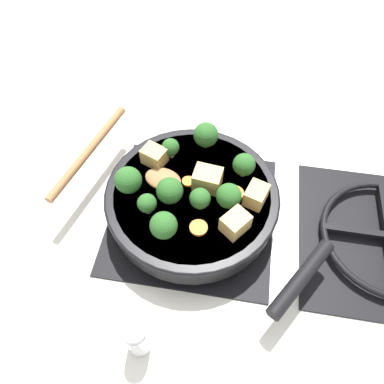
{
  "coord_description": "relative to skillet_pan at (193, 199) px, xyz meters",
  "views": [
    {
      "loc": [
        0.37,
        0.06,
        0.62
      ],
      "look_at": [
        0.0,
        0.0,
        0.08
      ],
      "focal_mm": 35.0,
      "sensor_mm": 36.0,
      "label": 1
    }
  ],
  "objects": [
    {
      "name": "ground_plane",
      "position": [
        -0.0,
        -0.0,
        -0.05
      ],
      "size": [
        2.4,
        2.4,
        0.0
      ],
      "primitive_type": "plane",
      "color": "silver"
    },
    {
      "name": "front_burner_grate",
      "position": [
        -0.0,
        -0.0,
        -0.04
      ],
      "size": [
        0.31,
        0.31,
        0.03
      ],
      "color": "black",
      "rests_on": "ground_plane"
    },
    {
      "name": "skillet_pan",
      "position": [
        0.0,
        0.0,
        0.0
      ],
      "size": [
        0.36,
        0.4,
        0.05
      ],
      "color": "black",
      "rests_on": "front_burner_grate"
    },
    {
      "name": "wooden_spoon",
      "position": [
        -0.04,
        -0.15,
        0.03
      ],
      "size": [
        0.24,
        0.23,
        0.02
      ],
      "color": "olive",
      "rests_on": "skillet_pan"
    },
    {
      "name": "tofu_cube_center_large",
      "position": [
        -0.02,
        0.02,
        0.04
      ],
      "size": [
        0.04,
        0.05,
        0.04
      ],
      "primitive_type": "cube",
      "rotation": [
        0.0,
        0.0,
        1.44
      ],
      "color": "tan",
      "rests_on": "skillet_pan"
    },
    {
      "name": "tofu_cube_near_handle",
      "position": [
        -0.06,
        -0.08,
        0.04
      ],
      "size": [
        0.05,
        0.05,
        0.03
      ],
      "primitive_type": "cube",
      "rotation": [
        0.0,
        0.0,
        1.18
      ],
      "color": "tan",
      "rests_on": "skillet_pan"
    },
    {
      "name": "tofu_cube_east_chunk",
      "position": [
        0.06,
        0.08,
        0.04
      ],
      "size": [
        0.06,
        0.05,
        0.03
      ],
      "primitive_type": "cube",
      "rotation": [
        0.0,
        0.0,
        5.61
      ],
      "color": "tan",
      "rests_on": "skillet_pan"
    },
    {
      "name": "tofu_cube_west_chunk",
      "position": [
        0.0,
        0.11,
        0.04
      ],
      "size": [
        0.05,
        0.04,
        0.03
      ],
      "primitive_type": "cube",
      "rotation": [
        0.0,
        0.0,
        2.81
      ],
      "color": "tan",
      "rests_on": "skillet_pan"
    },
    {
      "name": "broccoli_floret_near_spoon",
      "position": [
        -0.11,
        0.01,
        0.05
      ],
      "size": [
        0.05,
        0.05,
        0.05
      ],
      "color": "#709956",
      "rests_on": "skillet_pan"
    },
    {
      "name": "broccoli_floret_center_top",
      "position": [
        0.02,
        0.06,
        0.05
      ],
      "size": [
        0.04,
        0.04,
        0.05
      ],
      "color": "#709956",
      "rests_on": "skillet_pan"
    },
    {
      "name": "broccoli_floret_east_rim",
      "position": [
        0.02,
        -0.04,
        0.05
      ],
      "size": [
        0.05,
        0.05,
        0.05
      ],
      "color": "#709956",
      "rests_on": "skillet_pan"
    },
    {
      "name": "broccoli_floret_west_rim",
      "position": [
        0.09,
        -0.03,
        0.05
      ],
      "size": [
        0.05,
        0.05,
        0.05
      ],
      "color": "#709956",
      "rests_on": "skillet_pan"
    },
    {
      "name": "broccoli_floret_north_edge",
      "position": [
        -0.06,
        0.08,
        0.05
      ],
      "size": [
        0.04,
        0.04,
        0.05
      ],
      "color": "#709956",
      "rests_on": "skillet_pan"
    },
    {
      "name": "broccoli_floret_south_cluster",
      "position": [
        0.03,
        0.02,
        0.05
      ],
      "size": [
        0.04,
        0.04,
        0.04
      ],
      "color": "#709956",
      "rests_on": "skillet_pan"
    },
    {
      "name": "broccoli_floret_mid_floret",
      "position": [
        0.05,
        -0.07,
        0.05
      ],
      "size": [
        0.03,
        0.03,
        0.04
      ],
      "color": "#709956",
      "rests_on": "skillet_pan"
    },
    {
      "name": "broccoli_floret_small_inner",
      "position": [
        0.01,
        -0.11,
        0.05
      ],
      "size": [
        0.05,
        0.05,
        0.05
      ],
      "color": "#709956",
      "rests_on": "skillet_pan"
    },
    {
      "name": "broccoli_floret_tall_stem",
      "position": [
        -0.08,
        -0.06,
        0.04
      ],
      "size": [
        0.03,
        0.03,
        0.04
      ],
      "color": "#709956",
      "rests_on": "skillet_pan"
    },
    {
      "name": "carrot_slice_orange_thin",
      "position": [
        -0.01,
        0.07,
        0.02
      ],
      "size": [
        0.03,
        0.03,
        0.01
      ],
      "primitive_type": "cylinder",
      "color": "orange",
      "rests_on": "skillet_pan"
    },
    {
      "name": "carrot_slice_near_center",
      "position": [
        -0.02,
        -0.01,
        0.02
      ],
      "size": [
        0.02,
        0.02,
        0.01
      ],
      "primitive_type": "cylinder",
      "color": "orange",
      "rests_on": "skillet_pan"
    },
    {
      "name": "carrot_slice_edge_slice",
      "position": [
        0.07,
        0.02,
        0.02
      ],
      "size": [
        0.03,
        0.03,
        0.01
      ],
      "primitive_type": "cylinder",
      "color": "orange",
      "rests_on": "skillet_pan"
    },
    {
      "name": "salt_shaker",
      "position": [
        0.25,
        -0.04,
        -0.01
      ],
      "size": [
        0.04,
        0.04,
        0.09
      ],
      "color": "white",
      "rests_on": "ground_plane"
    }
  ]
}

